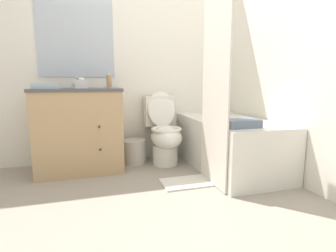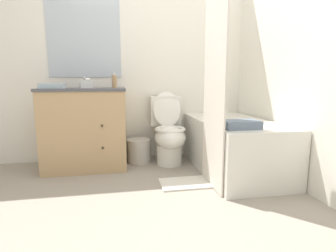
% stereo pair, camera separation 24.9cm
% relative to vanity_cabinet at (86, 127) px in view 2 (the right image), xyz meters
% --- Properties ---
extents(ground_plane, '(14.00, 14.00, 0.00)m').
position_rel_vanity_cabinet_xyz_m(ground_plane, '(0.74, -1.21, -0.45)').
color(ground_plane, gray).
extents(wall_back, '(8.00, 0.06, 2.50)m').
position_rel_vanity_cabinet_xyz_m(wall_back, '(0.74, 0.31, 0.80)').
color(wall_back, white).
rests_on(wall_back, ground_plane).
extents(wall_right, '(0.05, 2.50, 2.50)m').
position_rel_vanity_cabinet_xyz_m(wall_right, '(1.95, -0.46, 0.80)').
color(wall_right, white).
rests_on(wall_right, ground_plane).
extents(vanity_cabinet, '(0.88, 0.61, 0.88)m').
position_rel_vanity_cabinet_xyz_m(vanity_cabinet, '(0.00, 0.00, 0.00)').
color(vanity_cabinet, tan).
rests_on(vanity_cabinet, ground_plane).
extents(sink_faucet, '(0.14, 0.12, 0.12)m').
position_rel_vanity_cabinet_xyz_m(sink_faucet, '(-0.00, 0.20, 0.46)').
color(sink_faucet, silver).
rests_on(sink_faucet, vanity_cabinet).
extents(toilet, '(0.36, 0.62, 0.83)m').
position_rel_vanity_cabinet_xyz_m(toilet, '(0.92, -0.03, -0.08)').
color(toilet, silver).
rests_on(toilet, ground_plane).
extents(bathtub, '(0.73, 1.39, 0.54)m').
position_rel_vanity_cabinet_xyz_m(bathtub, '(1.55, -0.41, -0.17)').
color(bathtub, silver).
rests_on(bathtub, ground_plane).
extents(shower_curtain, '(0.02, 0.50, 2.01)m').
position_rel_vanity_cabinet_xyz_m(shower_curtain, '(1.18, -0.79, 0.56)').
color(shower_curtain, silver).
rests_on(shower_curtain, ground_plane).
extents(wastebasket, '(0.28, 0.28, 0.28)m').
position_rel_vanity_cabinet_xyz_m(wastebasket, '(0.58, 0.07, -0.31)').
color(wastebasket, '#B7B2A8').
rests_on(wastebasket, ground_plane).
extents(tissue_box, '(0.12, 0.14, 0.11)m').
position_rel_vanity_cabinet_xyz_m(tissue_box, '(0.04, 0.01, 0.47)').
color(tissue_box, white).
rests_on(tissue_box, vanity_cabinet).
extents(soap_dispenser, '(0.06, 0.06, 0.17)m').
position_rel_vanity_cabinet_xyz_m(soap_dispenser, '(0.32, 0.04, 0.50)').
color(soap_dispenser, tan).
rests_on(soap_dispenser, vanity_cabinet).
extents(hand_towel_folded, '(0.23, 0.14, 0.05)m').
position_rel_vanity_cabinet_xyz_m(hand_towel_folded, '(-0.28, -0.16, 0.45)').
color(hand_towel_folded, silver).
rests_on(hand_towel_folded, vanity_cabinet).
extents(bath_towel_folded, '(0.31, 0.20, 0.07)m').
position_rel_vanity_cabinet_xyz_m(bath_towel_folded, '(1.40, -0.88, 0.13)').
color(bath_towel_folded, slate).
rests_on(bath_towel_folded, bathtub).
extents(bath_mat, '(0.54, 0.30, 0.02)m').
position_rel_vanity_cabinet_xyz_m(bath_mat, '(0.99, -0.70, -0.44)').
color(bath_mat, silver).
rests_on(bath_mat, ground_plane).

